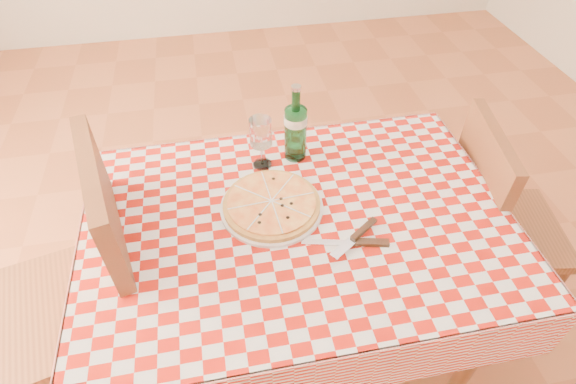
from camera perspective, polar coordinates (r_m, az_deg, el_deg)
name	(u,v)px	position (r m, az deg, el deg)	size (l,w,h in m)	color
dining_table	(298,239)	(1.45, 1.23, -6.03)	(1.20, 0.80, 0.75)	brown
tablecloth	(298,220)	(1.38, 1.29, -3.51)	(1.30, 0.90, 0.01)	#A6130A
chair_near	(492,215)	(1.88, 24.44, -2.69)	(0.48, 0.48, 0.90)	brown
chair_far	(92,279)	(1.57, -23.60, -10.12)	(0.56, 0.56, 1.03)	brown
pizza_plate	(272,204)	(1.39, -2.10, -1.47)	(0.32, 0.32, 0.04)	#BB883E
water_bottle	(296,123)	(1.50, 0.98, 8.73)	(0.08, 0.08, 0.28)	#175E28
wine_glass	(261,143)	(1.50, -3.41, 6.21)	(0.07, 0.07, 0.19)	white
cutlery	(352,240)	(1.31, 8.16, -6.11)	(0.27, 0.22, 0.03)	silver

